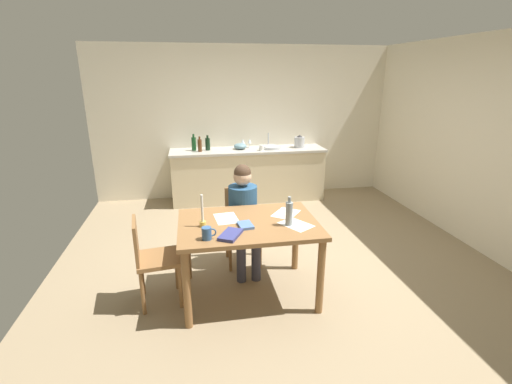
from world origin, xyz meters
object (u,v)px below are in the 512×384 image
Objects in this scene: sink_unit at (270,147)px; mixing_bowl at (240,146)px; bottle_vinegar at (200,145)px; bottle_oil at (194,144)px; dining_table at (248,233)px; chair_at_table at (242,222)px; wine_bottle_on_table at (289,213)px; bottle_wine_red at (208,144)px; stovetop_kettle at (299,142)px; book_magazine at (245,225)px; person_seated at (244,211)px; teacup_on_counter at (262,148)px; wine_glass_by_kettle at (243,141)px; wine_glass_near_sink at (250,141)px; book_cookery at (231,235)px; chair_side_empty at (152,257)px; candlestick at (203,218)px; coffee_mug at (207,233)px.

sink_unit is 1.64× the size of mixing_bowl.
bottle_oil is at bearing 130.88° from bottle_vinegar.
dining_table is 0.73m from chair_at_table.
wine_bottle_on_table is at bearing -76.26° from bottle_vinegar.
bottle_wine_red is 1.59m from stovetop_kettle.
chair_at_table is 0.86m from book_magazine.
bottle_oil is at bearing 178.57° from stovetop_kettle.
bottle_vinegar is at bearing 99.97° from person_seated.
mixing_bowl reaches higher than teacup_on_counter.
dining_table is at bearing -82.73° from bottle_vinegar.
person_seated reaches higher than book_magazine.
wine_bottle_on_table is 3.05m from bottle_vinegar.
person_seated is 2.53m from wine_glass_by_kettle.
chair_at_table is 3.50× the size of bottle_vinegar.
bottle_oil is 0.97m from wine_glass_near_sink.
book_cookery is at bearing -108.14° from sink_unit.
book_magazine is at bearing -7.68° from chair_side_empty.
person_seated is at bearing -80.03° from bottle_vinegar.
teacup_on_counter is at bearing 84.04° from wine_bottle_on_table.
dining_table is at bearing 2.95° from candlestick.
candlestick reaches higher than wine_glass_by_kettle.
wine_glass_near_sink reaches higher than dining_table.
wine_glass_by_kettle reaches higher than book_cookery.
wine_bottle_on_table is at bearing -79.11° from bottle_wine_red.
book_magazine is (0.39, -0.07, -0.08)m from candlestick.
candlestick reaches higher than teacup_on_counter.
chair_at_table is 2.60m from stovetop_kettle.
book_cookery is (0.20, 0.02, -0.04)m from coffee_mug.
candlestick is (0.49, -0.05, 0.38)m from chair_side_empty.
book_magazine is (0.36, 0.21, -0.04)m from coffee_mug.
sink_unit is (1.76, 2.87, 0.43)m from chair_side_empty.
chair_at_table is at bearing -77.54° from bottle_oil.
stovetop_kettle is at bearing 71.74° from wine_bottle_on_table.
wine_glass_near_sink reaches higher than mixing_bowl.
teacup_on_counter is at bearing -4.77° from bottle_vinegar.
dining_table is 0.94m from chair_side_empty.
chair_side_empty is 3.12× the size of wine_bottle_on_table.
wine_glass_by_kettle is (0.02, 3.17, 0.11)m from wine_bottle_on_table.
dining_table is at bearing -81.18° from bottle_oil.
bottle_vinegar is 0.99× the size of bottle_wine_red.
bottle_wine_red is at bearing -2.13° from bottle_oil.
person_seated is 2.40m from bottle_wine_red.
book_cookery is at bearing 6.67° from coffee_mug.
wine_bottle_on_table is 3.18m from bottle_oil.
bottle_oil is 1.78× the size of wine_glass_by_kettle.
bottle_wine_red is at bearing 100.89° from wine_bottle_on_table.
wine_glass_near_sink is at bearing 74.85° from coffee_mug.
sink_unit is at bearing 81.02° from wine_bottle_on_table.
wine_glass_near_sink is at bearing 78.67° from chair_at_table.
stovetop_kettle is at bearing 2.15° from bottle_vinegar.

